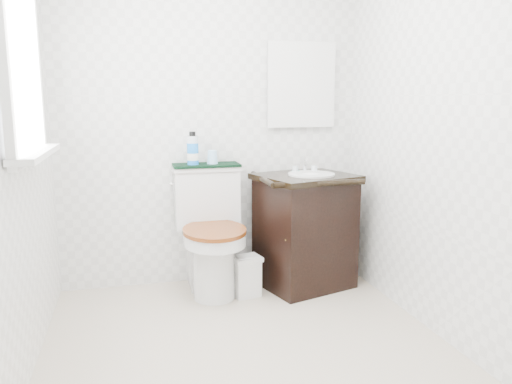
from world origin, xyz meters
name	(u,v)px	position (x,y,z in m)	size (l,w,h in m)	color
floor	(251,354)	(0.00, 0.00, 0.00)	(2.40, 2.40, 0.00)	beige
wall_back	(211,120)	(0.00, 1.20, 1.20)	(2.40, 2.40, 0.00)	white
wall_front	(359,153)	(0.00, -1.20, 1.20)	(2.40, 2.40, 0.00)	white
wall_left	(7,132)	(-1.10, 0.00, 1.20)	(2.40, 2.40, 0.00)	white
wall_right	(447,126)	(1.10, 0.00, 1.20)	(2.40, 2.40, 0.00)	white
window	(19,55)	(-1.07, 0.25, 1.55)	(0.02, 0.70, 0.90)	white
mirror	(301,85)	(0.67, 1.18, 1.45)	(0.50, 0.02, 0.60)	silver
toilet	(210,239)	(-0.06, 0.96, 0.38)	(0.48, 0.65, 0.88)	silver
vanity	(305,228)	(0.62, 0.90, 0.43)	(0.77, 0.70, 0.92)	black
trash_bin	(246,276)	(0.16, 0.80, 0.15)	(0.22, 0.19, 0.28)	white
towel	(206,165)	(-0.06, 1.09, 0.89)	(0.47, 0.22, 0.02)	black
mouthwash_bottle	(193,150)	(-0.16, 1.07, 1.00)	(0.08, 0.08, 0.23)	blue
cup	(212,157)	(-0.02, 1.08, 0.94)	(0.08, 0.08, 0.10)	#8EC1E8
soap_bar	(296,171)	(0.58, 1.02, 0.83)	(0.07, 0.05, 0.02)	#1A7B7D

